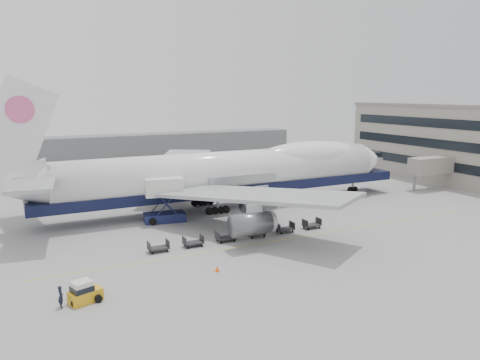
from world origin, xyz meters
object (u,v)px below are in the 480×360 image
airliner (231,172)px  catering_truck (164,197)px  baggage_tug (84,293)px  ground_worker (61,297)px

airliner → catering_truck: bearing=-163.8°
airliner → catering_truck: 12.69m
baggage_tug → ground_worker: size_ratio=1.57×
airliner → baggage_tug: (-26.08, -25.22, -4.75)m
catering_truck → ground_worker: catering_truck is taller
baggage_tug → ground_worker: baggage_tug is taller
baggage_tug → ground_worker: bearing=166.3°
airliner → catering_truck: airliner is taller
ground_worker → baggage_tug: bearing=-93.7°
airliner → baggage_tug: airliner is taller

